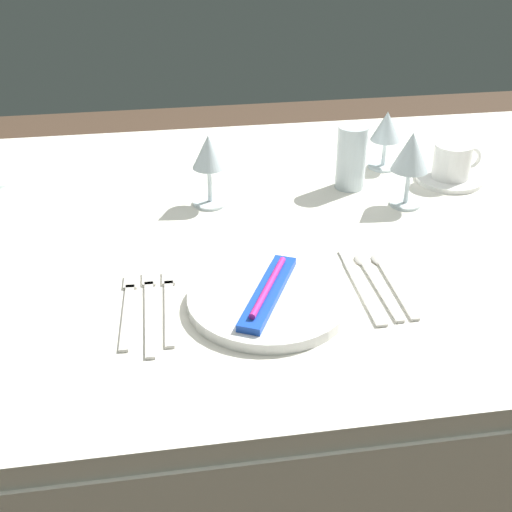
% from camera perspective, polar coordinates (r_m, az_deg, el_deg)
% --- Properties ---
extents(ground_plane, '(6.00, 6.00, 0.00)m').
position_cam_1_polar(ground_plane, '(1.79, -0.46, -19.01)').
color(ground_plane, '#4C3828').
extents(dining_table, '(1.80, 1.11, 0.74)m').
position_cam_1_polar(dining_table, '(1.36, -0.57, -0.55)').
color(dining_table, silver).
rests_on(dining_table, ground).
extents(dinner_plate, '(0.25, 0.25, 0.02)m').
position_cam_1_polar(dinner_plate, '(1.08, 1.00, -3.65)').
color(dinner_plate, white).
rests_on(dinner_plate, dining_table).
extents(toothbrush_package, '(0.12, 0.20, 0.02)m').
position_cam_1_polar(toothbrush_package, '(1.07, 1.01, -2.91)').
color(toothbrush_package, blue).
rests_on(toothbrush_package, dinner_plate).
extents(fork_outer, '(0.03, 0.21, 0.00)m').
position_cam_1_polar(fork_outer, '(1.10, -7.12, -3.83)').
color(fork_outer, beige).
rests_on(fork_outer, dining_table).
extents(fork_inner, '(0.02, 0.23, 0.00)m').
position_cam_1_polar(fork_inner, '(1.09, -8.72, -4.20)').
color(fork_inner, beige).
rests_on(fork_inner, dining_table).
extents(fork_salad, '(0.03, 0.20, 0.00)m').
position_cam_1_polar(fork_salad, '(1.10, -10.42, -4.09)').
color(fork_salad, beige).
rests_on(fork_salad, dining_table).
extents(dinner_knife, '(0.02, 0.23, 0.00)m').
position_cam_1_polar(dinner_knife, '(1.14, 8.62, -2.53)').
color(dinner_knife, beige).
rests_on(dinner_knife, dining_table).
extents(spoon_soup, '(0.03, 0.21, 0.01)m').
position_cam_1_polar(spoon_soup, '(1.17, 9.55, -1.72)').
color(spoon_soup, beige).
rests_on(spoon_soup, dining_table).
extents(spoon_dessert, '(0.03, 0.20, 0.01)m').
position_cam_1_polar(spoon_dessert, '(1.18, 10.85, -1.63)').
color(spoon_dessert, beige).
rests_on(spoon_dessert, dining_table).
extents(saucer_left, '(0.14, 0.14, 0.01)m').
position_cam_1_polar(saucer_left, '(1.56, 15.53, 6.10)').
color(saucer_left, white).
rests_on(saucer_left, dining_table).
extents(coffee_cup_left, '(0.10, 0.08, 0.07)m').
position_cam_1_polar(coffee_cup_left, '(1.54, 15.80, 7.52)').
color(coffee_cup_left, white).
rests_on(coffee_cup_left, saucer_left).
extents(wine_glass_centre, '(0.07, 0.07, 0.13)m').
position_cam_1_polar(wine_glass_centre, '(1.57, 10.61, 10.11)').
color(wine_glass_centre, silver).
rests_on(wine_glass_centre, dining_table).
extents(wine_glass_left, '(0.07, 0.07, 0.15)m').
position_cam_1_polar(wine_glass_left, '(1.39, 12.57, 8.09)').
color(wine_glass_left, silver).
rests_on(wine_glass_left, dining_table).
extents(wine_glass_far, '(0.07, 0.07, 0.14)m').
position_cam_1_polar(wine_glass_far, '(1.37, -3.89, 8.08)').
color(wine_glass_far, silver).
rests_on(wine_glass_far, dining_table).
extents(drink_tumbler, '(0.06, 0.06, 0.13)m').
position_cam_1_polar(drink_tumbler, '(1.47, 7.79, 7.69)').
color(drink_tumbler, silver).
rests_on(drink_tumbler, dining_table).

